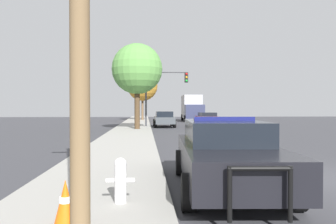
% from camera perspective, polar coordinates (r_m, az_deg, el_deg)
% --- Properties ---
extents(ground_plane, '(110.00, 110.00, 0.00)m').
position_cam_1_polar(ground_plane, '(9.06, 23.20, -10.50)').
color(ground_plane, '#3D3D42').
extents(sidewalk_left, '(3.00, 110.00, 0.13)m').
position_cam_1_polar(sidewalk_left, '(8.15, -11.40, -11.25)').
color(sidewalk_left, '#A3A099').
rests_on(sidewalk_left, ground_plane).
extents(police_car, '(2.29, 5.10, 1.56)m').
position_cam_1_polar(police_car, '(7.27, 9.98, -7.03)').
color(police_car, black).
rests_on(police_car, ground_plane).
extents(fire_hydrant, '(0.49, 0.21, 0.77)m').
position_cam_1_polar(fire_hydrant, '(5.76, -8.28, -11.43)').
color(fire_hydrant, white).
rests_on(fire_hydrant, sidewalk_left).
extents(traffic_light, '(3.80, 0.35, 4.91)m').
position_cam_1_polar(traffic_light, '(28.91, -0.82, 4.44)').
color(traffic_light, '#424247').
rests_on(traffic_light, sidewalk_left).
extents(car_background_oncoming, '(2.11, 4.64, 1.26)m').
position_cam_1_polar(car_background_oncoming, '(34.55, 6.89, -1.02)').
color(car_background_oncoming, maroon).
rests_on(car_background_oncoming, ground_plane).
extents(car_background_midblock, '(1.92, 4.42, 1.42)m').
position_cam_1_polar(car_background_midblock, '(29.78, -0.69, -1.18)').
color(car_background_midblock, '#474C51').
rests_on(car_background_midblock, ground_plane).
extents(box_truck, '(2.67, 7.06, 3.38)m').
position_cam_1_polar(box_truck, '(42.65, 4.18, 0.76)').
color(box_truck, '#333856').
rests_on(box_truck, ground_plane).
extents(tree_sidewalk_mid, '(3.88, 3.88, 6.55)m').
position_cam_1_polar(tree_sidewalk_mid, '(25.39, -5.40, 7.43)').
color(tree_sidewalk_mid, '#4C3823').
rests_on(tree_sidewalk_mid, sidewalk_left).
extents(tree_sidewalk_far, '(4.06, 4.06, 6.60)m').
position_cam_1_polar(tree_sidewalk_far, '(44.20, -4.47, 4.56)').
color(tree_sidewalk_far, brown).
rests_on(tree_sidewalk_far, sidewalk_left).
extents(traffic_cone, '(0.31, 0.31, 0.62)m').
position_cam_1_polar(traffic_cone, '(4.97, -17.44, -14.66)').
color(traffic_cone, orange).
rests_on(traffic_cone, sidewalk_left).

